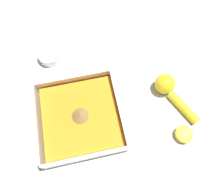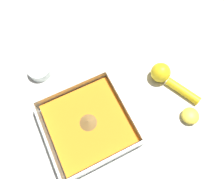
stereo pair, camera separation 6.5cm
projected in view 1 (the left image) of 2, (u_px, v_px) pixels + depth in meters
ground_plane at (80, 109)px, 0.66m from camera, size 4.00×4.00×0.00m
square_dish at (80, 118)px, 0.63m from camera, size 0.23×0.23×0.06m
spice_bowl at (50, 56)px, 0.72m from camera, size 0.08×0.08×0.03m
lemon_squeezer at (169, 90)px, 0.66m from camera, size 0.10×0.17×0.06m
lemon_half at (184, 134)px, 0.62m from camera, size 0.05×0.05×0.03m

